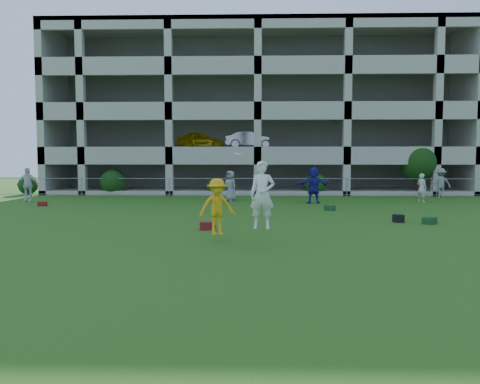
{
  "coord_description": "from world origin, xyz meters",
  "views": [
    {
      "loc": [
        -0.36,
        -12.51,
        2.52
      ],
      "look_at": [
        -0.77,
        3.0,
        1.4
      ],
      "focal_mm": 35.0,
      "sensor_mm": 36.0,
      "label": 1
    }
  ],
  "objects_px": {
    "bystander_e": "(422,188)",
    "frisbee_contest": "(232,203)",
    "bystander_d": "(314,185)",
    "bystander_f": "(441,183)",
    "parking_garage": "(256,117)",
    "bystander_b": "(27,185)",
    "crate_d": "(398,218)",
    "bystander_c": "(230,186)"
  },
  "relations": [
    {
      "from": "crate_d",
      "to": "frisbee_contest",
      "type": "bearing_deg",
      "value": -142.92
    },
    {
      "from": "parking_garage",
      "to": "bystander_c",
      "type": "bearing_deg",
      "value": -97.27
    },
    {
      "from": "bystander_f",
      "to": "frisbee_contest",
      "type": "bearing_deg",
      "value": 58.12
    },
    {
      "from": "bystander_c",
      "to": "crate_d",
      "type": "xyz_separation_m",
      "value": [
        7.06,
        -8.92,
        -0.75
      ]
    },
    {
      "from": "frisbee_contest",
      "to": "parking_garage",
      "type": "distance_m",
      "value": 27.0
    },
    {
      "from": "bystander_b",
      "to": "bystander_e",
      "type": "height_order",
      "value": "bystander_b"
    },
    {
      "from": "bystander_e",
      "to": "bystander_f",
      "type": "xyz_separation_m",
      "value": [
        2.4,
        3.31,
        0.12
      ]
    },
    {
      "from": "bystander_e",
      "to": "frisbee_contest",
      "type": "distance_m",
      "value": 16.81
    },
    {
      "from": "crate_d",
      "to": "frisbee_contest",
      "type": "xyz_separation_m",
      "value": [
        -6.36,
        -4.81,
        1.07
      ]
    },
    {
      "from": "bystander_b",
      "to": "bystander_c",
      "type": "relative_size",
      "value": 1.1
    },
    {
      "from": "crate_d",
      "to": "parking_garage",
      "type": "distance_m",
      "value": 23.17
    },
    {
      "from": "crate_d",
      "to": "parking_garage",
      "type": "height_order",
      "value": "parking_garage"
    },
    {
      "from": "bystander_e",
      "to": "bystander_d",
      "type": "bearing_deg",
      "value": 60.66
    },
    {
      "from": "bystander_f",
      "to": "crate_d",
      "type": "xyz_separation_m",
      "value": [
        -6.33,
        -11.79,
        -0.79
      ]
    },
    {
      "from": "bystander_f",
      "to": "bystander_c",
      "type": "bearing_deg",
      "value": 17.61
    },
    {
      "from": "bystander_c",
      "to": "frisbee_contest",
      "type": "xyz_separation_m",
      "value": [
        0.7,
        -13.73,
        0.32
      ]
    },
    {
      "from": "parking_garage",
      "to": "bystander_e",
      "type": "bearing_deg",
      "value": -54.8
    },
    {
      "from": "bystander_d",
      "to": "frisbee_contest",
      "type": "xyz_separation_m",
      "value": [
        -4.02,
        -12.57,
        0.2
      ]
    },
    {
      "from": "bystander_b",
      "to": "bystander_e",
      "type": "bearing_deg",
      "value": -9.07
    },
    {
      "from": "frisbee_contest",
      "to": "bystander_e",
      "type": "bearing_deg",
      "value": 52.24
    },
    {
      "from": "bystander_e",
      "to": "crate_d",
      "type": "relative_size",
      "value": 4.73
    },
    {
      "from": "bystander_c",
      "to": "bystander_d",
      "type": "relative_size",
      "value": 0.88
    },
    {
      "from": "bystander_c",
      "to": "frisbee_contest",
      "type": "bearing_deg",
      "value": -46.02
    },
    {
      "from": "bystander_f",
      "to": "crate_d",
      "type": "bearing_deg",
      "value": 67.28
    },
    {
      "from": "bystander_b",
      "to": "bystander_d",
      "type": "relative_size",
      "value": 0.98
    },
    {
      "from": "bystander_c",
      "to": "bystander_e",
      "type": "xyz_separation_m",
      "value": [
        10.99,
        -0.44,
        -0.07
      ]
    },
    {
      "from": "bystander_f",
      "to": "parking_garage",
      "type": "xyz_separation_m",
      "value": [
        -11.76,
        9.96,
        5.07
      ]
    },
    {
      "from": "bystander_f",
      "to": "parking_garage",
      "type": "relative_size",
      "value": 0.06
    },
    {
      "from": "bystander_b",
      "to": "parking_garage",
      "type": "bearing_deg",
      "value": 35.5
    },
    {
      "from": "bystander_c",
      "to": "frisbee_contest",
      "type": "distance_m",
      "value": 13.75
    },
    {
      "from": "bystander_d",
      "to": "crate_d",
      "type": "relative_size",
      "value": 5.81
    },
    {
      "from": "bystander_f",
      "to": "parking_garage",
      "type": "height_order",
      "value": "parking_garage"
    },
    {
      "from": "bystander_e",
      "to": "crate_d",
      "type": "xyz_separation_m",
      "value": [
        -3.93,
        -8.48,
        -0.68
      ]
    },
    {
      "from": "bystander_d",
      "to": "parking_garage",
      "type": "relative_size",
      "value": 0.07
    },
    {
      "from": "crate_d",
      "to": "parking_garage",
      "type": "xyz_separation_m",
      "value": [
        -5.42,
        21.75,
        5.86
      ]
    },
    {
      "from": "bystander_d",
      "to": "frisbee_contest",
      "type": "bearing_deg",
      "value": 72.6
    },
    {
      "from": "crate_d",
      "to": "frisbee_contest",
      "type": "distance_m",
      "value": 8.04
    },
    {
      "from": "bystander_b",
      "to": "frisbee_contest",
      "type": "height_order",
      "value": "frisbee_contest"
    },
    {
      "from": "bystander_b",
      "to": "frisbee_contest",
      "type": "distance_m",
      "value": 18.17
    },
    {
      "from": "frisbee_contest",
      "to": "bystander_d",
      "type": "bearing_deg",
      "value": 72.26
    },
    {
      "from": "bystander_e",
      "to": "crate_d",
      "type": "distance_m",
      "value": 9.38
    },
    {
      "from": "bystander_d",
      "to": "bystander_b",
      "type": "bearing_deg",
      "value": -1.76
    }
  ]
}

